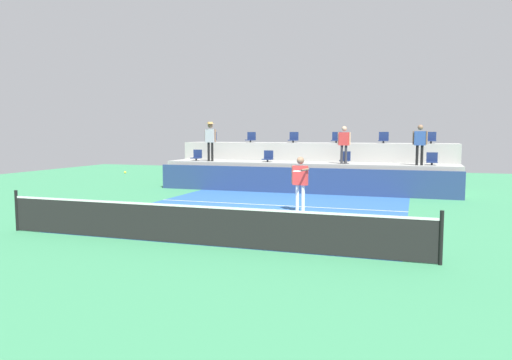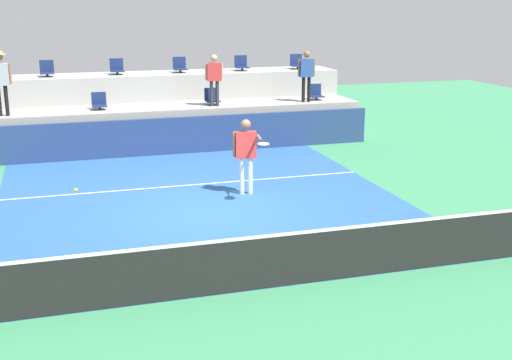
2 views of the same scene
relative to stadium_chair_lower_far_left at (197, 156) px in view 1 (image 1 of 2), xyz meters
The scene contains 22 objects.
ground_plane 9.12m from the stadium_chair_lower_far_left, 53.44° to the right, with size 40.00×40.00×0.00m, color #388456.
court_inner_paint 8.35m from the stadium_chair_lower_far_left, 49.29° to the right, with size 9.00×10.00×0.01m, color #285693.
court_service_line 7.37m from the stadium_chair_lower_far_left, 42.02° to the right, with size 9.00×0.06×0.00m, color white.
tennis_net 12.49m from the stadium_chair_lower_far_left, 64.48° to the right, with size 10.48×0.08×1.07m.
sponsor_backboard 5.58m from the stadium_chair_lower_far_left, 12.95° to the right, with size 13.00×0.16×1.10m, color navy.
seating_tier_lower 5.43m from the stadium_chair_lower_far_left, ahead, with size 13.00×1.80×1.25m, color #9E9E99.
seating_tier_upper 5.69m from the stadium_chair_lower_far_left, 19.18° to the left, with size 13.00×1.80×2.10m, color #9E9E99.
stadium_chair_lower_far_left is the anchor object (origin of this frame).
stadium_chair_lower_left 3.60m from the stadium_chair_lower_far_left, ahead, with size 0.44×0.40×0.52m.
stadium_chair_lower_right 7.11m from the stadium_chair_lower_far_left, ahead, with size 0.44×0.40×0.52m.
stadium_chair_lower_far_right 10.67m from the stadium_chair_lower_far_left, ahead, with size 0.44×0.40×0.52m.
stadium_chair_upper_far_left 1.99m from the stadium_chair_lower_far_left, 90.06° to the left, with size 0.44×0.40×0.52m.
stadium_chair_upper_left 2.92m from the stadium_chair_lower_far_left, 40.06° to the left, with size 0.44×0.40×0.52m.
stadium_chair_upper_mid_left 4.78m from the stadium_chair_lower_far_left, 22.52° to the left, with size 0.44×0.40×0.52m.
stadium_chair_upper_mid_right 6.74m from the stadium_chair_lower_far_left, 15.62° to the left, with size 0.44×0.40×0.52m.
stadium_chair_upper_right 8.83m from the stadium_chair_lower_far_left, 11.82° to the left, with size 0.44×0.40×0.52m.
stadium_chair_upper_far_right 10.83m from the stadium_chair_lower_far_left, ahead, with size 0.44×0.40×0.52m.
tennis_player 8.87m from the stadium_chair_lower_far_left, 42.58° to the right, with size 0.62×1.29×1.80m.
spectator_with_hat 1.34m from the stadium_chair_lower_far_left, 23.37° to the right, with size 0.62×0.49×1.84m.
spectator_leaning_on_rail 7.16m from the stadium_chair_lower_far_left, ahead, with size 0.57×0.24×1.60m.
spectator_in_white 10.21m from the stadium_chair_lower_far_left, ahead, with size 0.58×0.23×1.65m.
tennis_ball 10.15m from the stadium_chair_lower_far_left, 75.46° to the right, with size 0.07×0.07×0.07m.
Camera 1 is at (4.70, -13.77, 2.55)m, focal length 33.63 mm.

